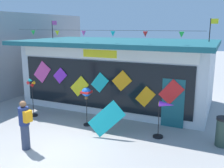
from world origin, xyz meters
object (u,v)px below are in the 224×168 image
(wind_spinner_left, at_px, (86,95))
(display_kite_on_ground, at_px, (107,119))
(wind_spinner_far_left, at_px, (32,94))
(wind_spinner_center_left, at_px, (164,113))
(person_near_camera, at_px, (25,124))
(kite_shop_building, at_px, (120,71))
(trash_bin, at_px, (223,132))

(wind_spinner_left, xyz_separation_m, display_kite_on_ground, (1.22, -0.65, -0.62))
(display_kite_on_ground, bearing_deg, wind_spinner_left, 151.95)
(wind_spinner_far_left, xyz_separation_m, wind_spinner_center_left, (5.98, 0.08, -0.08))
(wind_spinner_center_left, height_order, person_near_camera, person_near_camera)
(wind_spinner_far_left, height_order, person_near_camera, wind_spinner_far_left)
(kite_shop_building, xyz_separation_m, wind_spinner_center_left, (3.19, -3.56, -0.74))
(person_near_camera, bearing_deg, wind_spinner_far_left, -132.69)
(wind_spinner_center_left, bearing_deg, trash_bin, 6.49)
(wind_spinner_far_left, bearing_deg, wind_spinner_left, 0.55)
(wind_spinner_left, bearing_deg, wind_spinner_far_left, -179.45)
(kite_shop_building, relative_size, wind_spinner_center_left, 6.71)
(wind_spinner_left, height_order, trash_bin, wind_spinner_left)
(trash_bin, bearing_deg, wind_spinner_center_left, -173.51)
(wind_spinner_far_left, bearing_deg, kite_shop_building, 52.52)
(trash_bin, xyz_separation_m, display_kite_on_ground, (-3.97, -0.93, 0.18))
(kite_shop_building, height_order, person_near_camera, kite_shop_building)
(wind_spinner_left, height_order, display_kite_on_ground, wind_spinner_left)
(person_near_camera, distance_m, trash_bin, 6.69)
(kite_shop_building, relative_size, wind_spinner_left, 5.85)
(wind_spinner_far_left, xyz_separation_m, wind_spinner_left, (2.80, 0.03, 0.27))
(trash_bin, relative_size, display_kite_on_ground, 0.79)
(kite_shop_building, distance_m, person_near_camera, 6.39)
(display_kite_on_ground, bearing_deg, wind_spinner_center_left, 19.66)
(person_near_camera, height_order, trash_bin, person_near_camera)
(wind_spinner_left, bearing_deg, person_near_camera, -106.75)
(wind_spinner_left, height_order, person_near_camera, person_near_camera)
(wind_spinner_center_left, xyz_separation_m, person_near_camera, (-3.99, -2.73, -0.07))
(kite_shop_building, bearing_deg, wind_spinner_center_left, -48.13)
(display_kite_on_ground, bearing_deg, wind_spinner_far_left, 171.22)
(wind_spinner_left, distance_m, display_kite_on_ground, 1.51)
(wind_spinner_center_left, bearing_deg, wind_spinner_left, -179.00)
(person_near_camera, relative_size, display_kite_on_ground, 1.30)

